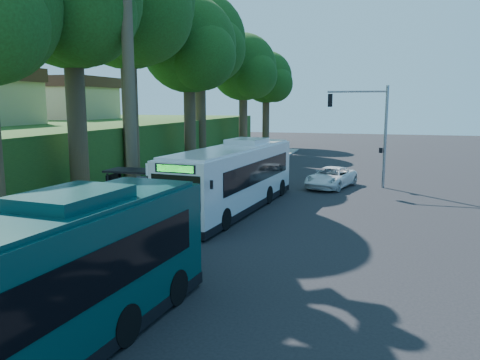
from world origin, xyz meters
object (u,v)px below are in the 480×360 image
(pickup, at_px, (331,177))
(white_bus, at_px, (234,176))
(teal_bus, at_px, (10,300))
(bus_shelter, at_px, (136,184))

(pickup, bearing_deg, white_bus, -102.08)
(white_bus, xyz_separation_m, teal_bus, (0.32, -16.85, -0.01))
(bus_shelter, xyz_separation_m, white_bus, (4.07, 3.52, 0.04))
(teal_bus, bearing_deg, white_bus, 96.11)
(bus_shelter, bearing_deg, white_bus, 40.84)
(teal_bus, bearing_deg, pickup, 85.66)
(teal_bus, relative_size, pickup, 2.51)
(bus_shelter, distance_m, teal_bus, 14.03)
(white_bus, relative_size, teal_bus, 1.01)
(white_bus, height_order, pickup, white_bus)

